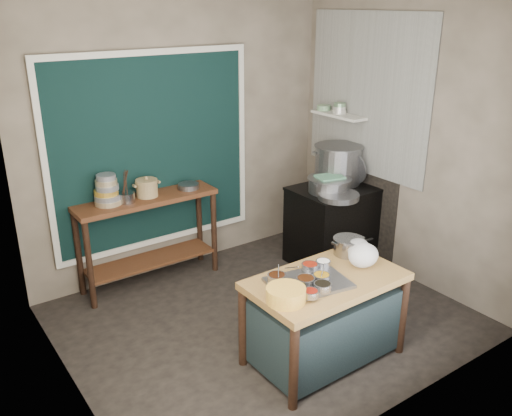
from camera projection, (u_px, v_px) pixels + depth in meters
floor at (265, 320)px, 5.08m from camera, size 3.50×3.00×0.02m
back_wall at (182, 141)px, 5.73m from camera, size 3.50×0.02×2.80m
left_wall at (54, 223)px, 3.63m from camera, size 0.02×3.00×2.80m
right_wall at (405, 146)px, 5.53m from camera, size 0.02×3.00×2.80m
curtain_panel at (153, 152)px, 5.53m from camera, size 2.10×0.02×1.90m
curtain_frame at (154, 152)px, 5.52m from camera, size 2.22×0.03×2.02m
tile_panel at (367, 95)px, 5.77m from camera, size 0.02×1.70×1.70m
soot_patch at (353, 194)px, 6.26m from camera, size 0.01×1.30×1.30m
wall_shelf at (339, 115)px, 6.03m from camera, size 0.22×0.70×0.03m
prep_table at (324, 319)px, 4.40m from camera, size 1.26×0.74×0.75m
back_counter at (149, 240)px, 5.59m from camera, size 1.45×0.40×0.95m
stove_block at (333, 226)px, 6.07m from camera, size 0.90×0.68×0.85m
stove_top at (335, 189)px, 5.92m from camera, size 0.92×0.69×0.03m
condiment_tray at (308, 283)px, 4.16m from camera, size 0.66×0.52×0.03m
condiment_bowls at (305, 280)px, 4.12m from camera, size 0.61×0.46×0.06m
yellow_basin at (286, 295)px, 3.91m from camera, size 0.33×0.33×0.11m
saucepan at (348, 246)px, 4.64m from camera, size 0.30×0.30×0.15m
plastic_bag_a at (363, 255)px, 4.42m from camera, size 0.32×0.30×0.20m
plastic_bag_b at (358, 248)px, 4.58m from camera, size 0.28×0.26×0.16m
bowl_stack at (107, 191)px, 5.20m from camera, size 0.26×0.26×0.30m
utensil_cup at (126, 197)px, 5.27m from camera, size 0.17×0.17×0.10m
ceramic_crock at (147, 189)px, 5.42m from camera, size 0.24×0.24×0.16m
wide_bowl at (188, 186)px, 5.66m from camera, size 0.26×0.26×0.05m
stock_pot at (338, 164)px, 6.00m from camera, size 0.72×0.72×0.43m
pot_lid at (352, 167)px, 5.97m from camera, size 0.12×0.41×0.40m
steamer at (329, 185)px, 5.76m from camera, size 0.56×0.56×0.16m
green_cloth at (330, 177)px, 5.73m from camera, size 0.31×0.27×0.02m
shallow_pan at (339, 196)px, 5.58m from camera, size 0.52×0.52×0.06m
shelf_bowl_stack at (339, 109)px, 6.00m from camera, size 0.15×0.15×0.12m
shelf_bowl_green at (324, 108)px, 6.21m from camera, size 0.19×0.19×0.06m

